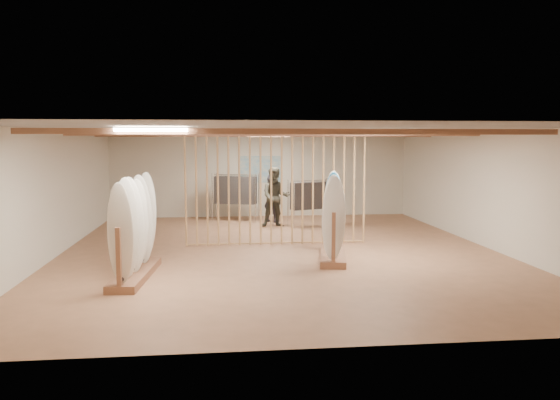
{
  "coord_description": "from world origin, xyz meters",
  "views": [
    {
      "loc": [
        -1.37,
        -12.42,
        2.56
      ],
      "look_at": [
        0.0,
        0.0,
        1.2
      ],
      "focal_mm": 35.0,
      "sensor_mm": 36.0,
      "label": 1
    }
  ],
  "objects": [
    {
      "name": "floor",
      "position": [
        0.0,
        0.0,
        0.0
      ],
      "size": [
        12.0,
        12.0,
        0.0
      ],
      "primitive_type": "plane",
      "color": "#A67250",
      "rests_on": "ground"
    },
    {
      "name": "rack_right",
      "position": [
        1.06,
        -0.95,
        0.65
      ],
      "size": [
        0.91,
        2.07,
        1.91
      ],
      "rotation": [
        0.0,
        0.0,
        -0.2
      ],
      "color": "#986245",
      "rests_on": "floor"
    },
    {
      "name": "wall_front",
      "position": [
        0.0,
        -6.0,
        1.4
      ],
      "size": [
        12.0,
        0.0,
        12.0
      ],
      "primitive_type": "plane",
      "rotation": [
        -1.57,
        0.0,
        0.0
      ],
      "color": "beige",
      "rests_on": "ground"
    },
    {
      "name": "ceiling",
      "position": [
        0.0,
        0.0,
        2.8
      ],
      "size": [
        12.0,
        12.0,
        0.0
      ],
      "primitive_type": "plane",
      "rotation": [
        3.14,
        0.0,
        0.0
      ],
      "color": "gray",
      "rests_on": "ground"
    },
    {
      "name": "light_panels",
      "position": [
        0.0,
        0.0,
        2.74
      ],
      "size": [
        1.2,
        0.35,
        0.06
      ],
      "primitive_type": "cube",
      "color": "white",
      "rests_on": "ground"
    },
    {
      "name": "rack_left",
      "position": [
        -2.97,
        -2.16,
        0.65
      ],
      "size": [
        0.71,
        2.38,
        1.89
      ],
      "rotation": [
        0.0,
        0.0,
        -0.08
      ],
      "color": "#986245",
      "rests_on": "floor"
    },
    {
      "name": "ceiling_slats",
      "position": [
        0.0,
        0.0,
        2.72
      ],
      "size": [
        9.5,
        6.12,
        0.1
      ],
      "primitive_type": "cube",
      "color": "#986245",
      "rests_on": "ground"
    },
    {
      "name": "clothing_rack_b",
      "position": [
        1.32,
        3.63,
        0.93
      ],
      "size": [
        1.27,
        0.74,
        1.42
      ],
      "rotation": [
        0.0,
        0.0,
        0.35
      ],
      "color": "silver",
      "rests_on": "floor"
    },
    {
      "name": "poster",
      "position": [
        0.0,
        5.98,
        1.6
      ],
      "size": [
        1.4,
        0.03,
        0.9
      ],
      "primitive_type": "cube",
      "color": "teal",
      "rests_on": "ground"
    },
    {
      "name": "wall_right",
      "position": [
        5.0,
        0.0,
        1.4
      ],
      "size": [
        0.0,
        12.0,
        12.0
      ],
      "primitive_type": "plane",
      "rotation": [
        1.57,
        0.0,
        -1.57
      ],
      "color": "beige",
      "rests_on": "ground"
    },
    {
      "name": "wall_left",
      "position": [
        -5.0,
        0.0,
        1.4
      ],
      "size": [
        0.0,
        12.0,
        12.0
      ],
      "primitive_type": "plane",
      "rotation": [
        1.57,
        0.0,
        1.57
      ],
      "color": "beige",
      "rests_on": "ground"
    },
    {
      "name": "wall_back",
      "position": [
        0.0,
        6.0,
        1.4
      ],
      "size": [
        12.0,
        0.0,
        12.0
      ],
      "primitive_type": "plane",
      "rotation": [
        1.57,
        0.0,
        0.0
      ],
      "color": "beige",
      "rests_on": "ground"
    },
    {
      "name": "shopper_a",
      "position": [
        0.23,
        4.56,
        0.86
      ],
      "size": [
        0.76,
        0.72,
        1.72
      ],
      "primitive_type": "imported",
      "rotation": [
        0.0,
        0.0,
        2.5
      ],
      "color": "#2D2B34",
      "rests_on": "floor"
    },
    {
      "name": "bamboo_partition",
      "position": [
        0.0,
        0.8,
        1.4
      ],
      "size": [
        4.45,
        0.05,
        2.78
      ],
      "color": "tan",
      "rests_on": "ground"
    },
    {
      "name": "shopper_b",
      "position": [
        0.27,
        3.65,
        1.01
      ],
      "size": [
        1.0,
        0.79,
        2.02
      ],
      "primitive_type": "imported",
      "rotation": [
        0.0,
        0.0,
        -0.03
      ],
      "color": "#37352B",
      "rests_on": "floor"
    },
    {
      "name": "clothing_rack_a",
      "position": [
        -0.89,
        4.93,
        1.0
      ],
      "size": [
        1.37,
        0.79,
        1.53
      ],
      "rotation": [
        0.0,
        0.0,
        -0.35
      ],
      "color": "silver",
      "rests_on": "floor"
    }
  ]
}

